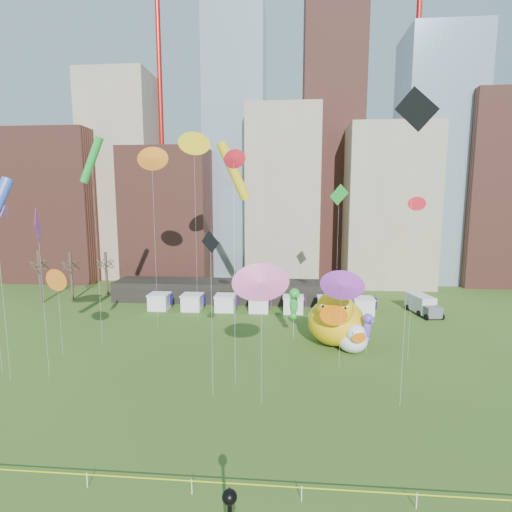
# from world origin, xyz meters

# --- Properties ---
(ground) EXTENTS (160.00, 160.00, 0.00)m
(ground) POSITION_xyz_m (0.00, 0.00, 0.00)
(ground) COLOR #31551A
(ground) RESTS_ON ground
(skyline) EXTENTS (101.00, 23.00, 68.00)m
(skyline) POSITION_xyz_m (2.25, 61.06, 21.44)
(skyline) COLOR brown
(skyline) RESTS_ON ground
(crane_left) EXTENTS (23.00, 1.00, 76.00)m
(crane_left) POSITION_xyz_m (-21.11, 64.00, 46.90)
(crane_left) COLOR red
(crane_left) RESTS_ON ground
(crane_right) EXTENTS (23.00, 1.00, 76.00)m
(crane_right) POSITION_xyz_m (30.89, 64.00, 46.90)
(crane_right) COLOR red
(crane_right) RESTS_ON ground
(pavilion) EXTENTS (38.00, 6.00, 3.20)m
(pavilion) POSITION_xyz_m (-4.00, 42.00, 1.60)
(pavilion) COLOR black
(pavilion) RESTS_ON ground
(vendor_tents) EXTENTS (33.24, 2.80, 2.40)m
(vendor_tents) POSITION_xyz_m (1.02, 36.00, 1.11)
(vendor_tents) COLOR white
(vendor_tents) RESTS_ON ground
(bare_trees) EXTENTS (8.44, 6.44, 8.50)m
(bare_trees) POSITION_xyz_m (-30.17, 40.54, 4.01)
(bare_trees) COLOR #382B21
(bare_trees) RESTS_ON ground
(caution_tape) EXTENTS (50.00, 0.06, 0.90)m
(caution_tape) POSITION_xyz_m (0.00, 0.00, 0.68)
(caution_tape) COLOR white
(caution_tape) RESTS_ON ground
(big_duck) EXTENTS (7.63, 9.28, 6.70)m
(big_duck) POSITION_xyz_m (10.56, 23.31, 3.08)
(big_duck) COLOR #FFBA0D
(big_duck) RESTS_ON ground
(small_duck) EXTENTS (3.77, 4.69, 3.43)m
(small_duck) POSITION_xyz_m (12.14, 21.30, 1.58)
(small_duck) COLOR white
(small_duck) RESTS_ON ground
(seahorse_green) EXTENTS (1.62, 1.82, 6.09)m
(seahorse_green) POSITION_xyz_m (5.89, 24.85, 4.54)
(seahorse_green) COLOR silver
(seahorse_green) RESTS_ON ground
(seahorse_purple) EXTENTS (1.37, 1.54, 4.39)m
(seahorse_purple) POSITION_xyz_m (13.56, 21.13, 3.08)
(seahorse_purple) COLOR silver
(seahorse_purple) RESTS_ON ground
(box_truck) EXTENTS (3.59, 6.54, 2.63)m
(box_truck) POSITION_xyz_m (24.52, 36.82, 1.35)
(box_truck) COLOR silver
(box_truck) RESTS_ON ground
(kite_0) EXTENTS (1.32, 0.51, 16.48)m
(kite_0) POSITION_xyz_m (17.42, 19.70, 15.71)
(kite_0) COLOR silver
(kite_0) RESTS_ON ground
(kite_1) EXTENTS (3.04, 1.19, 11.35)m
(kite_1) POSITION_xyz_m (3.13, 10.04, 9.82)
(kite_1) COLOR silver
(kite_1) RESTS_ON ground
(kite_2) EXTENTS (1.14, 1.43, 13.76)m
(kite_2) POSITION_xyz_m (-0.94, 10.78, 12.45)
(kite_2) COLOR silver
(kite_2) RESTS_ON ground
(kite_3) EXTENTS (3.01, 1.14, 22.95)m
(kite_3) POSITION_xyz_m (-15.93, 21.77, 20.43)
(kite_3) COLOR silver
(kite_3) RESTS_ON ground
(kite_4) EXTENTS (4.57, 2.92, 23.67)m
(kite_4) POSITION_xyz_m (-1.88, 30.62, 19.90)
(kite_4) COLOR silver
(kite_4) RESTS_ON ground
(kite_6) EXTENTS (2.87, 0.86, 22.66)m
(kite_6) POSITION_xyz_m (-11.58, 28.12, 21.22)
(kite_6) COLOR silver
(kite_6) RESTS_ON ground
(kite_7) EXTENTS (2.82, 1.27, 9.58)m
(kite_7) POSITION_xyz_m (10.22, 17.34, 8.15)
(kite_7) COLOR silver
(kite_7) RESTS_ON ground
(kite_8) EXTENTS (1.42, 1.00, 20.24)m
(kite_8) POSITION_xyz_m (0.63, 13.00, 19.36)
(kite_8) COLOR silver
(kite_8) RESTS_ON ground
(kite_10) EXTENTS (2.54, 2.02, 24.10)m
(kite_10) POSITION_xyz_m (14.08, 10.43, 22.08)
(kite_10) COLOR silver
(kite_10) RESTS_ON ground
(kite_11) EXTENTS (2.24, 1.73, 18.33)m
(kite_11) POSITION_xyz_m (11.77, 33.15, 16.62)
(kite_11) COLOR silver
(kite_11) RESTS_ON ground
(kite_12) EXTENTS (2.57, 1.82, 24.62)m
(kite_12) POSITION_xyz_m (-6.73, 29.91, 23.19)
(kite_12) COLOR silver
(kite_12) RESTS_ON ground
(kite_14) EXTENTS (2.18, 1.18, 9.23)m
(kite_14) POSITION_xyz_m (-18.28, 17.85, 8.10)
(kite_14) COLOR silver
(kite_14) RESTS_ON ground
(kite_15) EXTENTS (1.48, 2.91, 15.42)m
(kite_15) POSITION_xyz_m (-16.63, 12.99, 13.65)
(kite_15) COLOR silver
(kite_15) RESTS_ON ground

